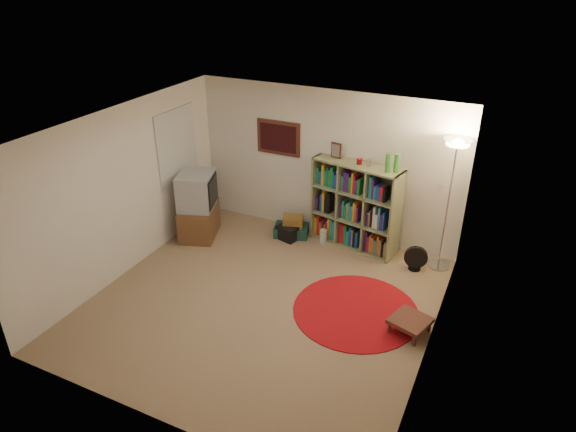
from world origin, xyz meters
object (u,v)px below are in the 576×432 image
at_px(bookshelf, 354,207).
at_px(floor_fan, 416,258).
at_px(side_table, 410,321).
at_px(floor_lamp, 455,163).
at_px(tv_stand, 198,206).
at_px(suitcase, 291,230).

bearing_deg(bookshelf, floor_fan, -4.77).
bearing_deg(side_table, floor_lamp, 88.60).
distance_m(floor_lamp, side_table, 2.32).
distance_m(bookshelf, tv_stand, 2.60).
bearing_deg(side_table, suitcase, 145.89).
bearing_deg(tv_stand, floor_fan, -11.61).
xyz_separation_m(floor_lamp, floor_fan, (-0.32, -0.26, -1.51)).
distance_m(tv_stand, suitcase, 1.63).
xyz_separation_m(bookshelf, floor_fan, (1.12, -0.32, -0.50)).
relative_size(bookshelf, tv_stand, 1.52).
distance_m(suitcase, side_table, 2.95).
bearing_deg(tv_stand, bookshelf, -1.23).
relative_size(bookshelf, suitcase, 2.68).
bearing_deg(bookshelf, floor_lamp, 8.64).
xyz_separation_m(floor_lamp, tv_stand, (-3.90, -0.75, -1.16)).
distance_m(floor_fan, tv_stand, 3.64).
height_order(floor_lamp, tv_stand, floor_lamp).
bearing_deg(bookshelf, tv_stand, -150.67).
distance_m(floor_fan, suitcase, 2.18).
distance_m(floor_lamp, floor_fan, 1.56).
distance_m(bookshelf, floor_lamp, 1.76).
xyz_separation_m(bookshelf, floor_lamp, (1.44, -0.06, 1.01)).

